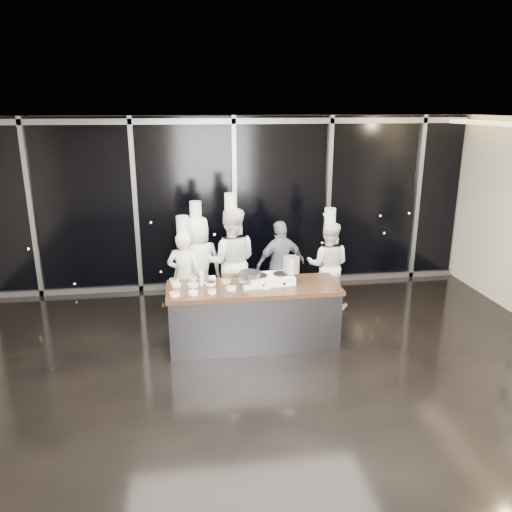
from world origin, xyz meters
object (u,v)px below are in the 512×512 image
(stove, at_px, (270,279))
(chef_right, at_px, (328,265))
(chef_far_left, at_px, (185,276))
(guest, at_px, (281,264))
(demo_counter, at_px, (253,315))
(chef_left, at_px, (197,265))
(stock_pot, at_px, (291,265))
(frying_pan, at_px, (249,274))
(chef_center, at_px, (231,261))

(stove, relative_size, chef_right, 0.39)
(chef_far_left, bearing_deg, chef_right, -157.28)
(chef_right, bearing_deg, guest, 8.73)
(demo_counter, distance_m, chef_far_left, 1.37)
(chef_left, xyz_separation_m, chef_right, (2.21, -0.04, -0.08))
(stove, relative_size, stock_pot, 2.96)
(chef_far_left, bearing_deg, frying_pan, 152.61)
(frying_pan, bearing_deg, stock_pot, 0.61)
(guest, relative_size, chef_right, 0.87)
(chef_far_left, height_order, chef_right, chef_far_left)
(stove, height_order, chef_left, chef_left)
(frying_pan, xyz_separation_m, chef_left, (-0.70, 1.19, -0.21))
(stove, bearing_deg, stock_pot, 0.43)
(demo_counter, bearing_deg, chef_right, 39.64)
(stove, height_order, frying_pan, frying_pan)
(chef_center, xyz_separation_m, guest, (0.87, 0.18, -0.15))
(stove, xyz_separation_m, chef_left, (-1.01, 1.16, -0.11))
(stock_pot, distance_m, chef_center, 1.34)
(chef_far_left, xyz_separation_m, chef_right, (2.42, 0.29, -0.02))
(demo_counter, distance_m, stock_pot, 0.92)
(demo_counter, xyz_separation_m, frying_pan, (-0.05, 0.05, 0.61))
(chef_left, distance_m, chef_right, 2.21)
(stove, relative_size, frying_pan, 1.21)
(stove, xyz_separation_m, chef_center, (-0.46, 1.10, -0.05))
(demo_counter, height_order, chef_left, chef_left)
(stove, bearing_deg, chef_far_left, 140.58)
(stove, relative_size, chef_left, 0.36)
(chef_left, bearing_deg, demo_counter, 107.45)
(demo_counter, relative_size, guest, 1.62)
(frying_pan, relative_size, chef_right, 0.33)
(stove, distance_m, frying_pan, 0.33)
(stock_pot, distance_m, chef_right, 1.45)
(demo_counter, bearing_deg, stove, 18.55)
(guest, bearing_deg, stock_pot, 71.28)
(stove, height_order, guest, guest)
(stock_pot, xyz_separation_m, chef_center, (-0.78, 1.07, -0.24))
(frying_pan, height_order, chef_center, chef_center)
(demo_counter, bearing_deg, guest, 64.07)
(stock_pot, distance_m, guest, 1.31)
(guest, xyz_separation_m, chef_right, (0.79, -0.16, 0.01))
(chef_far_left, relative_size, guest, 1.15)
(stock_pot, relative_size, guest, 0.15)
(chef_right, bearing_deg, frying_pan, 57.80)
(chef_right, bearing_deg, chef_left, 19.41)
(demo_counter, relative_size, stove, 3.59)
(frying_pan, distance_m, chef_center, 1.15)
(chef_far_left, distance_m, chef_right, 2.44)
(chef_center, relative_size, chef_right, 1.17)
(demo_counter, relative_size, frying_pan, 4.33)
(demo_counter, bearing_deg, chef_left, 121.24)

